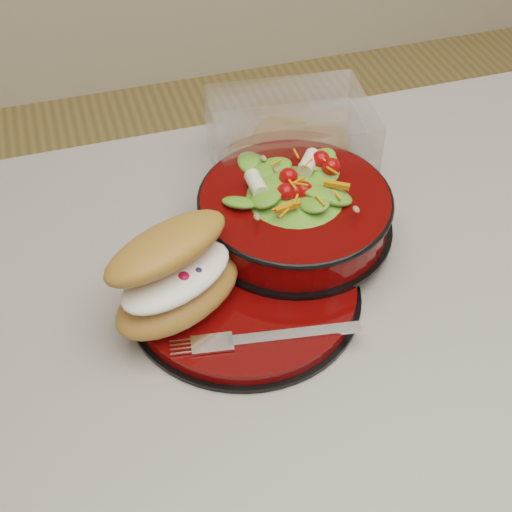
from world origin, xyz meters
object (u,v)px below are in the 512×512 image
object	(u,v)px
dinner_plate	(245,291)
fork	(271,337)
salad_bowl	(295,205)
pastry_box	(290,140)
island_counter	(358,471)
croissant	(175,275)

from	to	relation	value
dinner_plate	fork	size ratio (longest dim) A/B	1.47
salad_bowl	pastry_box	bearing A→B (deg)	73.03
island_counter	dinner_plate	bearing A→B (deg)	171.81
dinner_plate	fork	distance (m)	0.08
salad_bowl	pastry_box	size ratio (longest dim) A/B	1.08
salad_bowl	fork	xyz separation A→B (m)	(-0.08, -0.15, -0.03)
croissant	salad_bowl	bearing A→B (deg)	-0.76
salad_bowl	fork	bearing A→B (deg)	-117.23
salad_bowl	fork	size ratio (longest dim) A/B	1.32
fork	pastry_box	size ratio (longest dim) A/B	0.82
croissant	island_counter	bearing A→B (deg)	-31.38
salad_bowl	fork	world-z (taller)	salad_bowl
fork	pastry_box	world-z (taller)	pastry_box
island_counter	salad_bowl	size ratio (longest dim) A/B	5.25
dinner_plate	pastry_box	distance (m)	0.25
croissant	fork	bearing A→B (deg)	-69.71
fork	dinner_plate	bearing A→B (deg)	11.54
island_counter	fork	distance (m)	0.50
dinner_plate	salad_bowl	world-z (taller)	salad_bowl
dinner_plate	fork	bearing A→B (deg)	-87.16
croissant	pastry_box	distance (m)	0.30
salad_bowl	croissant	world-z (taller)	salad_bowl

